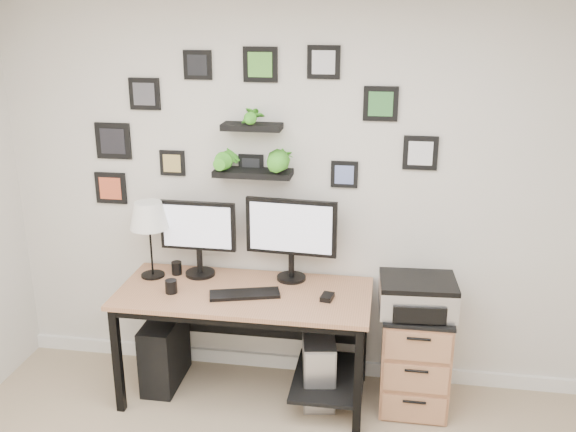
% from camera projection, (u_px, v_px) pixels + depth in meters
% --- Properties ---
extents(room, '(4.00, 4.00, 4.00)m').
position_uv_depth(room, '(300.00, 363.00, 4.56)').
color(room, tan).
rests_on(room, ground).
extents(desk, '(1.60, 0.70, 0.75)m').
position_uv_depth(desk, '(251.00, 307.00, 4.12)').
color(desk, '#AD7652').
rests_on(desk, ground).
extents(monitor_left, '(0.50, 0.20, 0.51)m').
position_uv_depth(monitor_left, '(198.00, 233.00, 4.20)').
color(monitor_left, black).
rests_on(monitor_left, desk).
extents(monitor_right, '(0.59, 0.20, 0.55)m').
position_uv_depth(monitor_right, '(291.00, 233.00, 4.12)').
color(monitor_right, black).
rests_on(monitor_right, desk).
extents(keyboard, '(0.46, 0.25, 0.02)m').
position_uv_depth(keyboard, '(245.00, 294.00, 3.98)').
color(keyboard, black).
rests_on(keyboard, desk).
extents(mouse, '(0.08, 0.11, 0.03)m').
position_uv_depth(mouse, '(327.00, 297.00, 3.93)').
color(mouse, black).
rests_on(mouse, desk).
extents(table_lamp, '(0.25, 0.25, 0.52)m').
position_uv_depth(table_lamp, '(149.00, 217.00, 4.15)').
color(table_lamp, black).
rests_on(table_lamp, desk).
extents(mug, '(0.08, 0.08, 0.08)m').
position_uv_depth(mug, '(171.00, 286.00, 4.02)').
color(mug, black).
rests_on(mug, desk).
extents(pen_cup, '(0.07, 0.07, 0.09)m').
position_uv_depth(pen_cup, '(177.00, 268.00, 4.29)').
color(pen_cup, black).
rests_on(pen_cup, desk).
extents(pc_tower_black, '(0.21, 0.47, 0.47)m').
position_uv_depth(pc_tower_black, '(165.00, 351.00, 4.35)').
color(pc_tower_black, black).
rests_on(pc_tower_black, ground).
extents(pc_tower_grey, '(0.27, 0.48, 0.45)m').
position_uv_depth(pc_tower_grey, '(318.00, 365.00, 4.20)').
color(pc_tower_grey, gray).
rests_on(pc_tower_grey, ground).
extents(file_cabinet, '(0.43, 0.53, 0.67)m').
position_uv_depth(file_cabinet, '(415.00, 356.00, 4.10)').
color(file_cabinet, '#AD7652').
rests_on(file_cabinet, ground).
extents(printer, '(0.48, 0.40, 0.21)m').
position_uv_depth(printer, '(417.00, 296.00, 3.93)').
color(printer, silver).
rests_on(printer, file_cabinet).
extents(wall_decor, '(2.27, 0.18, 1.07)m').
position_uv_depth(wall_decor, '(250.00, 138.00, 4.04)').
color(wall_decor, black).
rests_on(wall_decor, ground).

